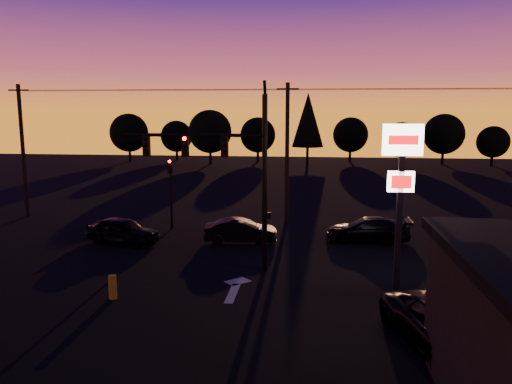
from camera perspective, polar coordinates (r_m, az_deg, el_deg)
ground at (r=19.74m, az=-4.61°, el=-12.43°), size 120.00×120.00×0.00m
lane_arrow at (r=21.19m, az=-2.39°, el=-10.83°), size 1.20×3.10×0.01m
traffic_signal_mast at (r=22.40m, az=-3.09°, el=3.26°), size 6.79×0.52×8.58m
secondary_signal at (r=31.01m, az=-9.73°, el=1.00°), size 0.30×0.31×4.35m
pylon_sign at (r=19.92m, az=16.26°, el=2.05°), size 1.50×0.28×6.80m
utility_pole_0 at (r=37.59m, az=-25.09°, el=4.36°), size 1.40×0.26×9.00m
utility_pole_1 at (r=32.13m, az=3.57°, el=4.52°), size 1.40×0.26×9.00m
power_wires at (r=32.03m, az=3.65°, el=11.62°), size 36.00×1.22×0.07m
bollard at (r=20.64m, az=-16.07°, el=-10.39°), size 0.32×0.32×0.95m
tree_0 at (r=72.70m, az=-14.31°, el=6.58°), size 5.36×5.36×6.74m
tree_1 at (r=73.73m, az=-9.07°, el=6.30°), size 4.54×4.54×5.71m
tree_2 at (r=67.42m, az=-5.27°, el=6.89°), size 5.77×5.78×7.26m
tree_3 at (r=70.47m, az=0.21°, el=6.53°), size 4.95×4.95×6.22m
tree_4 at (r=66.99m, az=5.96°, el=8.20°), size 4.18×4.18×9.50m
tree_5 at (r=72.27m, az=10.76°, el=6.44°), size 4.95×4.95×6.22m
tree_6 at (r=67.07m, az=16.27°, el=5.74°), size 4.54×4.54×5.71m
tree_7 at (r=71.22m, az=20.67°, el=6.21°), size 5.36×5.36×6.74m
tree_8 at (r=72.02m, az=25.47°, el=5.18°), size 4.12×4.12×5.19m
car_left at (r=28.67m, az=-15.02°, el=-4.25°), size 4.51×2.83×1.43m
car_mid at (r=27.83m, az=-1.76°, el=-4.45°), size 4.11×1.69×1.32m
car_right at (r=28.73m, az=12.65°, el=-4.20°), size 4.69×1.91×1.36m
suv_parked at (r=16.86m, az=21.09°, el=-14.30°), size 3.84×5.78×1.48m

